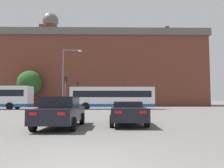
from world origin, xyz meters
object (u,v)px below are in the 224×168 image
at_px(bus_crossing_lead, 112,97).
at_px(traffic_light_far_left, 77,90).
at_px(traffic_light_far_right, 135,93).
at_px(traffic_light_near_left, 65,88).
at_px(car_saloon_left, 61,112).
at_px(pedestrian_waiting, 58,102).
at_px(car_roadster_right, 127,112).
at_px(street_lamp_junction, 66,73).

relative_size(bus_crossing_lead, traffic_light_far_left, 2.64).
height_order(traffic_light_far_right, traffic_light_near_left, traffic_light_near_left).
distance_m(car_saloon_left, bus_crossing_lead, 20.49).
xyz_separation_m(car_saloon_left, traffic_light_near_left, (-3.14, 16.81, 2.12)).
height_order(car_saloon_left, pedestrian_waiting, pedestrian_waiting).
bearing_deg(traffic_light_far_left, car_saloon_left, -83.32).
distance_m(traffic_light_far_right, traffic_light_far_left, 10.32).
distance_m(car_roadster_right, bus_crossing_lead, 18.90).
bearing_deg(traffic_light_far_right, car_roadster_right, -97.69).
bearing_deg(pedestrian_waiting, street_lamp_junction, 4.04).
bearing_deg(bus_crossing_lead, pedestrian_waiting, 48.91).
relative_size(car_roadster_right, traffic_light_far_left, 1.09).
height_order(car_saloon_left, bus_crossing_lead, bus_crossing_lead).
distance_m(car_saloon_left, pedestrian_waiting, 29.43).
relative_size(traffic_light_near_left, street_lamp_junction, 0.55).
distance_m(car_roadster_right, traffic_light_far_right, 26.84).
distance_m(bus_crossing_lead, traffic_light_far_right, 8.77).
xyz_separation_m(bus_crossing_lead, pedestrian_waiting, (-9.63, 8.40, -0.76)).
relative_size(car_saloon_left, traffic_light_far_left, 1.01).
relative_size(car_saloon_left, traffic_light_near_left, 1.05).
relative_size(traffic_light_far_left, traffic_light_near_left, 1.04).
bearing_deg(car_saloon_left, bus_crossing_lead, 82.95).
height_order(car_roadster_right, street_lamp_junction, street_lamp_junction).
bearing_deg(car_saloon_left, traffic_light_far_left, 97.78).
height_order(bus_crossing_lead, pedestrian_waiting, bus_crossing_lead).
height_order(traffic_light_far_right, street_lamp_junction, street_lamp_junction).
xyz_separation_m(bus_crossing_lead, traffic_light_near_left, (-6.05, -3.45, 1.20)).
height_order(traffic_light_near_left, pedestrian_waiting, traffic_light_near_left).
relative_size(car_roadster_right, traffic_light_near_left, 1.13).
relative_size(traffic_light_far_right, pedestrian_waiting, 2.36).
height_order(traffic_light_near_left, street_lamp_junction, street_lamp_junction).
bearing_deg(street_lamp_junction, traffic_light_far_right, 48.48).
xyz_separation_m(car_roadster_right, bus_crossing_lead, (-0.59, 18.87, 1.01)).
distance_m(traffic_light_far_left, traffic_light_near_left, 10.85).
xyz_separation_m(bus_crossing_lead, street_lamp_junction, (-5.90, -3.71, 3.09)).
bearing_deg(bus_crossing_lead, car_saloon_left, 171.85).
distance_m(traffic_light_near_left, pedestrian_waiting, 12.53).
bearing_deg(pedestrian_waiting, traffic_light_far_right, 73.92).
height_order(car_saloon_left, traffic_light_far_right, traffic_light_far_right).
distance_m(traffic_light_far_right, pedestrian_waiting, 13.91).
bearing_deg(car_saloon_left, traffic_light_near_left, 101.69).
bearing_deg(traffic_light_near_left, car_saloon_left, -79.40).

